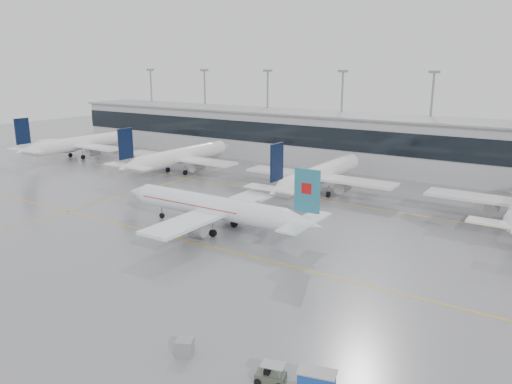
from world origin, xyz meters
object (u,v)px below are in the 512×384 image
Objects in this scene: air_canada_jet at (217,208)px; baggage_cart at (317,380)px; baggage_tug at (271,376)px; gse_unit at (185,347)px.

baggage_cart is (29.36, -25.94, -2.42)m from air_canada_jet.
baggage_tug is 1.09× the size of baggage_cart.
baggage_tug is 8.15m from gse_unit.
baggage_cart reaches higher than gse_unit.
gse_unit is (-11.61, -1.57, -0.34)m from baggage_cart.
gse_unit is at bearing 173.22° from baggage_cart.
air_canada_jet is at bearing 124.03° from baggage_cart.
baggage_cart is 2.25× the size of gse_unit.
baggage_tug reaches higher than gse_unit.
gse_unit is at bearing 170.23° from baggage_tug.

